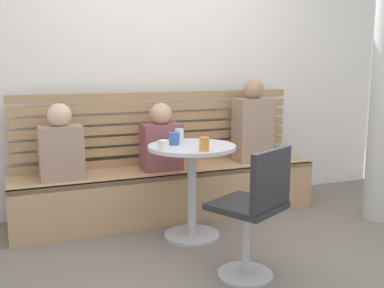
{
  "coord_description": "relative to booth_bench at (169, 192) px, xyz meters",
  "views": [
    {
      "loc": [
        -1.27,
        -2.46,
        1.34
      ],
      "look_at": [
        -0.0,
        0.66,
        0.75
      ],
      "focal_mm": 41.78,
      "sensor_mm": 36.0,
      "label": 1
    }
  ],
  "objects": [
    {
      "name": "person_adult",
      "position": [
        0.85,
        0.02,
        0.57
      ],
      "size": [
        0.34,
        0.22,
        0.78
      ],
      "color": "#9E7F6B",
      "rests_on": "booth_bench"
    },
    {
      "name": "person_child_middle",
      "position": [
        -0.92,
        -0.02,
        0.49
      ],
      "size": [
        0.34,
        0.22,
        0.61
      ],
      "color": "#9E7F6B",
      "rests_on": "booth_bench"
    },
    {
      "name": "cup_water_clear",
      "position": [
        -0.04,
        -0.38,
        0.57
      ],
      "size": [
        0.07,
        0.07,
        0.11
      ],
      "primitive_type": "cylinder",
      "color": "white",
      "rests_on": "cafe_table"
    },
    {
      "name": "cafe_table",
      "position": [
        -0.0,
        -0.53,
        0.3
      ],
      "size": [
        0.68,
        0.68,
        0.74
      ],
      "color": "#ADADB2",
      "rests_on": "ground"
    },
    {
      "name": "booth_backrest",
      "position": [
        0.0,
        0.24,
        0.56
      ],
      "size": [
        2.65,
        0.04,
        0.67
      ],
      "color": "#A68157",
      "rests_on": "booth_bench"
    },
    {
      "name": "ground",
      "position": [
        0.0,
        -1.2,
        -0.22
      ],
      "size": [
        8.0,
        8.0,
        0.0
      ],
      "primitive_type": "plane",
      "color": "#70665B"
    },
    {
      "name": "person_child_left",
      "position": [
        -0.07,
        -0.0,
        0.48
      ],
      "size": [
        0.34,
        0.22,
        0.59
      ],
      "color": "brown",
      "rests_on": "booth_bench"
    },
    {
      "name": "cup_mug_blue",
      "position": [
        -0.12,
        -0.46,
        0.57
      ],
      "size": [
        0.08,
        0.08,
        0.09
      ],
      "primitive_type": "cylinder",
      "color": "#3D5B9E",
      "rests_on": "cafe_table"
    },
    {
      "name": "cup_ceramic_white",
      "position": [
        -0.26,
        -0.63,
        0.55
      ],
      "size": [
        0.08,
        0.08,
        0.07
      ],
      "primitive_type": "cylinder",
      "color": "white",
      "rests_on": "cafe_table"
    },
    {
      "name": "cup_tumbler_orange",
      "position": [
        -0.01,
        -0.79,
        0.57
      ],
      "size": [
        0.07,
        0.07,
        0.1
      ],
      "primitive_type": "cylinder",
      "color": "orange",
      "rests_on": "cafe_table"
    },
    {
      "name": "back_wall",
      "position": [
        0.0,
        0.44,
        1.23
      ],
      "size": [
        5.2,
        0.1,
        2.9
      ],
      "primitive_type": "cube",
      "color": "silver",
      "rests_on": "ground"
    },
    {
      "name": "booth_bench",
      "position": [
        0.0,
        0.0,
        0.0
      ],
      "size": [
        2.7,
        0.52,
        0.44
      ],
      "color": "tan",
      "rests_on": "ground"
    },
    {
      "name": "white_chair",
      "position": [
        0.1,
        -1.34,
        0.24
      ],
      "size": [
        0.54,
        0.54,
        0.85
      ],
      "color": "#ADADB2",
      "rests_on": "ground"
    }
  ]
}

